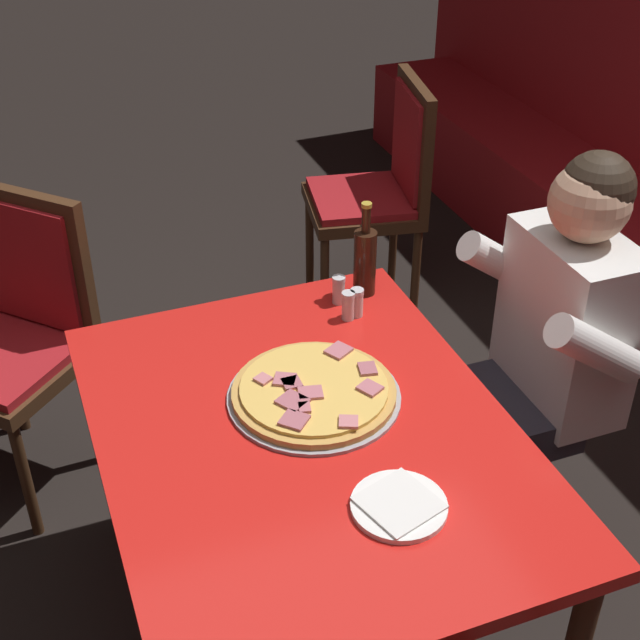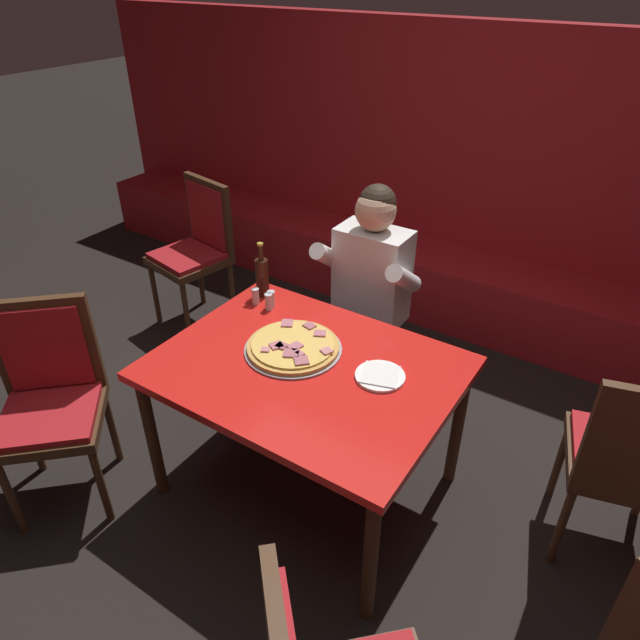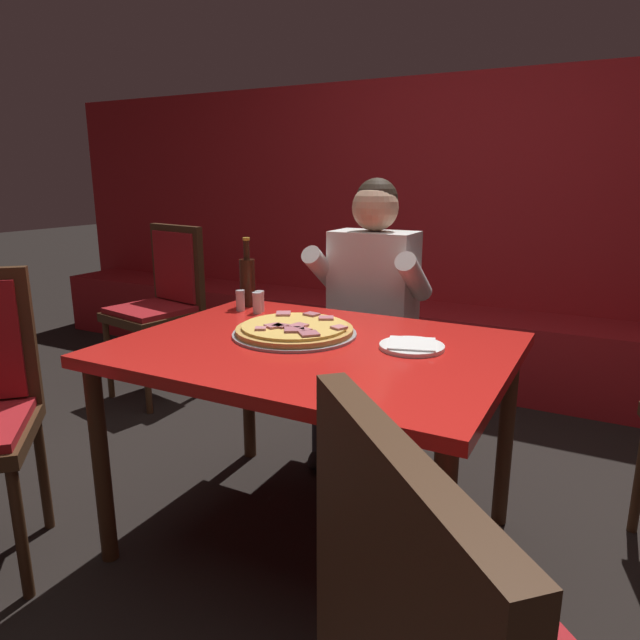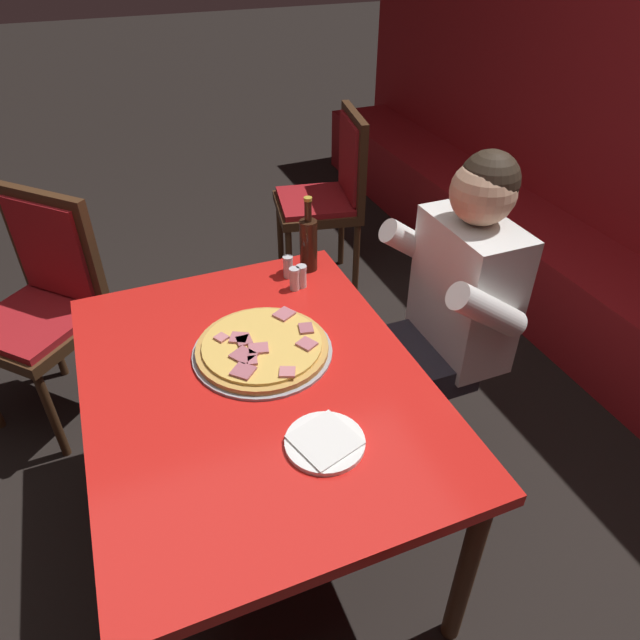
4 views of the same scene
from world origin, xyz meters
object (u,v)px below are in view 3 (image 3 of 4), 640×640
object	(u,v)px
plate_white_paper	(412,346)
beer_bottle	(247,280)
shaker_oregano	(240,301)
shaker_parmesan	(257,304)
shaker_red_pepper_flakes	(260,302)
diner_seated_blue_shirt	(366,307)
pizza	(295,330)
dining_chair_far_right	(163,297)
main_dining_table	(314,365)

from	to	relation	value
plate_white_paper	beer_bottle	size ratio (longest dim) A/B	0.72
shaker_oregano	shaker_parmesan	size ratio (longest dim) A/B	1.00
shaker_oregano	shaker_red_pepper_flakes	xyz separation A→B (m)	(0.08, 0.02, 0.00)
shaker_oregano	diner_seated_blue_shirt	bearing A→B (deg)	49.39
beer_bottle	diner_seated_blue_shirt	world-z (taller)	diner_seated_blue_shirt
pizza	beer_bottle	xyz separation A→B (m)	(-0.42, 0.31, 0.09)
shaker_parmesan	diner_seated_blue_shirt	xyz separation A→B (m)	(0.29, 0.44, -0.07)
pizza	plate_white_paper	bearing A→B (deg)	5.29
shaker_parmesan	dining_chair_far_right	bearing A→B (deg)	150.98
pizza	shaker_oregano	xyz separation A→B (m)	(-0.39, 0.22, 0.02)
diner_seated_blue_shirt	beer_bottle	bearing A→B (deg)	-139.14
beer_bottle	shaker_oregano	bearing A→B (deg)	-74.55
main_dining_table	dining_chair_far_right	xyz separation A→B (m)	(-1.49, 0.87, -0.08)
dining_chair_far_right	plate_white_paper	bearing A→B (deg)	-23.36
shaker_parmesan	beer_bottle	bearing A→B (deg)	139.11
pizza	beer_bottle	distance (m)	0.53
shaker_oregano	shaker_red_pepper_flakes	distance (m)	0.08
plate_white_paper	diner_seated_blue_shirt	world-z (taller)	diner_seated_blue_shirt
dining_chair_far_right	diner_seated_blue_shirt	bearing A→B (deg)	-6.38
main_dining_table	pizza	bearing A→B (deg)	150.97
shaker_oregano	dining_chair_far_right	xyz separation A→B (m)	(-0.99, 0.59, -0.19)
beer_bottle	shaker_oregano	xyz separation A→B (m)	(0.03, -0.09, -0.07)
main_dining_table	shaker_oregano	world-z (taller)	shaker_oregano
beer_bottle	shaker_parmesan	bearing A→B (deg)	-40.89
diner_seated_blue_shirt	pizza	bearing A→B (deg)	-88.77
pizza	shaker_red_pepper_flakes	size ratio (longest dim) A/B	5.06
main_dining_table	plate_white_paper	xyz separation A→B (m)	(0.31, 0.10, 0.09)
pizza	plate_white_paper	distance (m)	0.42
shaker_parmesan	plate_white_paper	bearing A→B (deg)	-13.90
shaker_red_pepper_flakes	shaker_parmesan	world-z (taller)	same
plate_white_paper	beer_bottle	distance (m)	0.88
beer_bottle	shaker_parmesan	xyz separation A→B (m)	(0.11, -0.10, -0.07)
beer_bottle	shaker_parmesan	distance (m)	0.17
main_dining_table	shaker_parmesan	world-z (taller)	shaker_parmesan
diner_seated_blue_shirt	shaker_red_pepper_flakes	bearing A→B (deg)	-125.33
beer_bottle	dining_chair_far_right	xyz separation A→B (m)	(-0.96, 0.50, -0.26)
shaker_red_pepper_flakes	beer_bottle	bearing A→B (deg)	147.24
shaker_parmesan	pizza	bearing A→B (deg)	-35.55
shaker_parmesan	diner_seated_blue_shirt	size ratio (longest dim) A/B	0.07
main_dining_table	plate_white_paper	size ratio (longest dim) A/B	6.02
main_dining_table	beer_bottle	xyz separation A→B (m)	(-0.52, 0.37, 0.19)
pizza	plate_white_paper	xyz separation A→B (m)	(0.42, 0.04, -0.01)
plate_white_paper	shaker_red_pepper_flakes	distance (m)	0.75
beer_bottle	shaker_red_pepper_flakes	distance (m)	0.15
shaker_oregano	shaker_red_pepper_flakes	world-z (taller)	same
shaker_red_pepper_flakes	dining_chair_far_right	xyz separation A→B (m)	(-1.07, 0.57, -0.19)
plate_white_paper	diner_seated_blue_shirt	size ratio (longest dim) A/B	0.16
beer_bottle	shaker_parmesan	world-z (taller)	beer_bottle
main_dining_table	shaker_parmesan	bearing A→B (deg)	146.07
pizza	diner_seated_blue_shirt	xyz separation A→B (m)	(-0.01, 0.66, -0.05)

